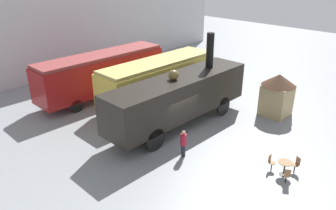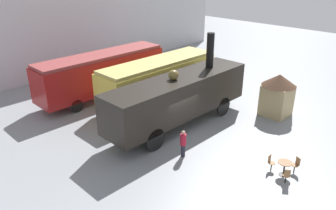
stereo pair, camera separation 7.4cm
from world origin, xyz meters
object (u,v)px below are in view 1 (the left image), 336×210
visitor_person (183,143)px  ticket_kiosk (277,93)px  streamlined_locomotive (111,70)px  cafe_table_near (285,165)px  passenger_coach_vintage (159,77)px  cafe_chair_0 (296,163)px  steam_locomotive (179,95)px

visitor_person → ticket_kiosk: size_ratio=0.54×
streamlined_locomotive → cafe_table_near: bearing=-92.6°
streamlined_locomotive → passenger_coach_vintage: bearing=-68.5°
cafe_chair_0 → visitor_person: size_ratio=0.54×
passenger_coach_vintage → ticket_kiosk: size_ratio=3.31×
passenger_coach_vintage → cafe_table_near: size_ratio=13.02×
steam_locomotive → ticket_kiosk: (6.00, -3.74, -0.46)m
cafe_table_near → ticket_kiosk: (6.35, 3.86, 1.11)m
cafe_table_near → steam_locomotive: bearing=87.3°
cafe_table_near → visitor_person: bearing=115.5°
steam_locomotive → ticket_kiosk: bearing=-31.9°
streamlined_locomotive → ticket_kiosk: size_ratio=4.24×
passenger_coach_vintage → cafe_table_near: (-2.27, -11.48, -1.40)m
steam_locomotive → visitor_person: (-2.66, -2.76, -1.26)m
passenger_coach_vintage → visitor_person: 8.14m
cafe_table_near → cafe_chair_0: (0.66, -0.32, -0.05)m
cafe_table_near → ticket_kiosk: ticket_kiosk is taller
passenger_coach_vintage → cafe_chair_0: passenger_coach_vintage is taller
steam_locomotive → ticket_kiosk: steam_locomotive is taller
ticket_kiosk → streamlined_locomotive: bearing=116.0°
cafe_chair_0 → passenger_coach_vintage: bearing=-72.3°
steam_locomotive → cafe_table_near: bearing=-92.7°
cafe_table_near → cafe_chair_0: cafe_chair_0 is taller
cafe_table_near → visitor_person: (-2.30, 4.84, 0.31)m
passenger_coach_vintage → cafe_chair_0: size_ratio=11.42×
cafe_chair_0 → visitor_person: (-2.97, 5.15, 0.36)m
cafe_chair_0 → visitor_person: 5.96m
cafe_chair_0 → steam_locomotive: bearing=-62.4°
cafe_table_near → visitor_person: visitor_person is taller
steam_locomotive → visitor_person: bearing=-133.9°
visitor_person → ticket_kiosk: ticket_kiosk is taller
passenger_coach_vintage → steam_locomotive: 4.33m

